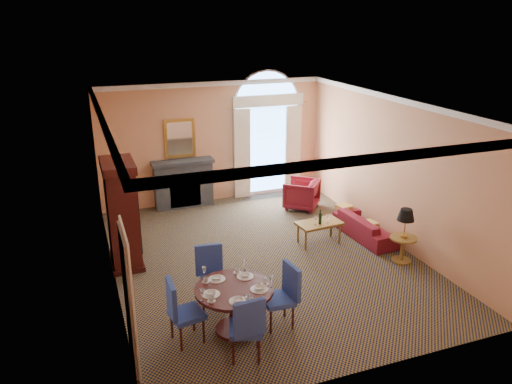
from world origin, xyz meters
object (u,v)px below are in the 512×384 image
object	(u,v)px
coffee_table	(319,224)
side_table	(404,229)
sofa	(366,227)
dining_table	(234,299)
armoire	(122,215)
armchair	(301,194)

from	to	relation	value
coffee_table	side_table	world-z (taller)	side_table
sofa	coffee_table	bearing A→B (deg)	82.20
dining_table	sofa	world-z (taller)	dining_table
armoire	side_table	distance (m)	5.66
armchair	side_table	world-z (taller)	side_table
side_table	armchair	bearing A→B (deg)	100.69
dining_table	coffee_table	distance (m)	3.71
dining_table	sofa	bearing A→B (deg)	31.29
armoire	dining_table	xyz separation A→B (m)	(1.36, -3.00, -0.45)
side_table	coffee_table	bearing A→B (deg)	131.22
dining_table	coffee_table	size ratio (longest dim) A/B	1.21
sofa	side_table	bearing A→B (deg)	178.98
armchair	armoire	bearing A→B (deg)	-31.93
sofa	coffee_table	xyz separation A→B (m)	(-1.15, 0.09, 0.20)
armchair	side_table	bearing A→B (deg)	50.39
dining_table	coffee_table	xyz separation A→B (m)	(2.76, 2.47, -0.13)
sofa	armchair	world-z (taller)	armchair
sofa	armchair	xyz separation A→B (m)	(-0.60, 2.17, 0.12)
armchair	coffee_table	xyz separation A→B (m)	(-0.55, -2.08, 0.07)
armchair	side_table	size ratio (longest dim) A/B	0.74
dining_table	armchair	xyz separation A→B (m)	(3.31, 4.55, -0.20)
armoire	sofa	world-z (taller)	armoire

